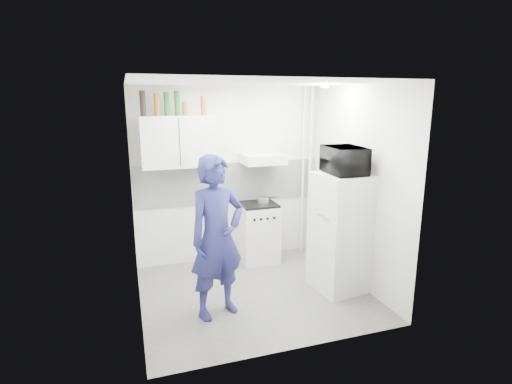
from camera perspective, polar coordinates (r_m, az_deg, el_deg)
name	(u,v)px	position (r m, az deg, el deg)	size (l,w,h in m)	color
floor	(254,293)	(5.27, -0.23, -14.19)	(2.80, 2.80, 0.00)	#5A5954
ceiling	(254,83)	(4.68, -0.26, 15.37)	(2.80, 2.80, 0.00)	white
wall_back	(229,176)	(5.99, -3.93, 2.34)	(2.80, 2.80, 0.00)	beige
wall_left	(133,203)	(4.59, -17.11, -1.54)	(2.60, 2.60, 0.00)	beige
wall_right	(356,186)	(5.40, 14.05, 0.79)	(2.60, 2.60, 0.00)	beige
person	(217,237)	(4.46, -5.58, -6.48)	(0.67, 0.44, 1.85)	navy
stove	(258,233)	(6.08, 0.30, -5.87)	(0.55, 0.55, 0.87)	silver
fridge	(341,232)	(5.23, 12.06, -5.65)	(0.63, 0.63, 1.52)	white
stove_top	(258,204)	(5.95, 0.31, -1.73)	(0.52, 0.52, 0.03)	black
saucepan	(263,200)	(5.93, 0.99, -1.14)	(0.17, 0.17, 0.10)	silver
microwave	(345,160)	(5.01, 12.56, 4.45)	(0.41, 0.60, 0.33)	black
bottle_a	(143,103)	(5.53, -15.88, 12.09)	(0.08, 0.08, 0.33)	black
bottle_b	(157,105)	(5.55, -13.99, 12.01)	(0.08, 0.08, 0.29)	brown
bottle_c	(167,104)	(5.56, -12.63, 12.18)	(0.07, 0.07, 0.31)	#144C1E
bottle_d	(177,103)	(5.57, -11.21, 12.33)	(0.07, 0.07, 0.33)	#144C1E
canister_a	(185,109)	(5.59, -10.13, 11.64)	(0.07, 0.07, 0.18)	brown
bottle_e	(203,106)	(5.63, -7.57, 12.13)	(0.06, 0.06, 0.26)	brown
upper_cabinet	(178,142)	(5.60, -11.08, 7.08)	(1.00, 0.35, 0.70)	white
range_hood	(263,159)	(5.83, 0.94, 4.78)	(0.60, 0.50, 0.14)	silver
backsplash	(229,182)	(5.99, -3.88, 1.38)	(2.74, 0.03, 0.60)	white
pipe_a	(310,172)	(6.35, 7.70, 2.88)	(0.05, 0.05, 2.60)	silver
pipe_b	(303,172)	(6.30, 6.71, 2.83)	(0.04, 0.04, 2.60)	silver
ceiling_spot_fixture	(325,87)	(5.26, 9.82, 14.62)	(0.10, 0.10, 0.02)	white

